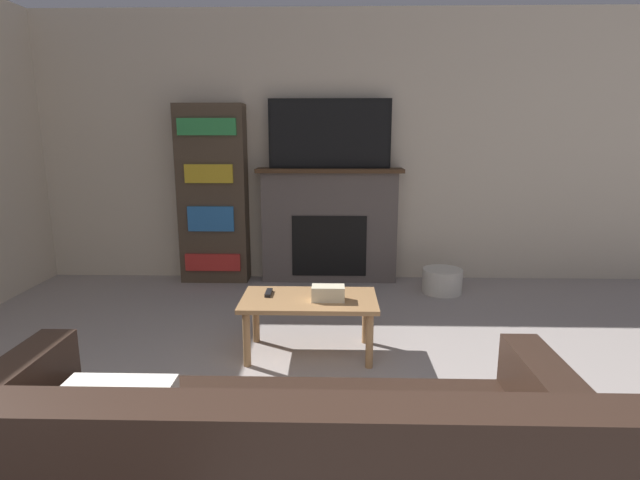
{
  "coord_description": "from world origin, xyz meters",
  "views": [
    {
      "loc": [
        0.09,
        -0.96,
        1.51
      ],
      "look_at": [
        -0.0,
        2.54,
        0.76
      ],
      "focal_mm": 28.0,
      "sensor_mm": 36.0,
      "label": 1
    }
  ],
  "objects_px": {
    "fireplace": "(329,225)",
    "coffee_table": "(309,306)",
    "tv": "(330,134)",
    "bookshelf": "(213,195)",
    "storage_basket": "(442,281)"
  },
  "relations": [
    {
      "from": "coffee_table",
      "to": "tv",
      "type": "bearing_deg",
      "value": 86.01
    },
    {
      "from": "tv",
      "to": "bookshelf",
      "type": "height_order",
      "value": "tv"
    },
    {
      "from": "fireplace",
      "to": "bookshelf",
      "type": "bearing_deg",
      "value": -178.91
    },
    {
      "from": "coffee_table",
      "to": "bookshelf",
      "type": "xyz_separation_m",
      "value": [
        -1.06,
        1.77,
        0.55
      ]
    },
    {
      "from": "tv",
      "to": "bookshelf",
      "type": "relative_size",
      "value": 0.67
    },
    {
      "from": "tv",
      "to": "storage_basket",
      "type": "bearing_deg",
      "value": -18.69
    },
    {
      "from": "storage_basket",
      "to": "bookshelf",
      "type": "bearing_deg",
      "value": 170.83
    },
    {
      "from": "coffee_table",
      "to": "storage_basket",
      "type": "bearing_deg",
      "value": 49.06
    },
    {
      "from": "fireplace",
      "to": "coffee_table",
      "type": "bearing_deg",
      "value": -93.95
    },
    {
      "from": "tv",
      "to": "coffee_table",
      "type": "bearing_deg",
      "value": -93.99
    },
    {
      "from": "fireplace",
      "to": "bookshelf",
      "type": "height_order",
      "value": "bookshelf"
    },
    {
      "from": "fireplace",
      "to": "coffee_table",
      "type": "distance_m",
      "value": 1.81
    },
    {
      "from": "bookshelf",
      "to": "tv",
      "type": "bearing_deg",
      "value": 0.12
    },
    {
      "from": "fireplace",
      "to": "coffee_table",
      "type": "xyz_separation_m",
      "value": [
        -0.12,
        -1.79,
        -0.24
      ]
    },
    {
      "from": "fireplace",
      "to": "tv",
      "type": "xyz_separation_m",
      "value": [
        -0.0,
        -0.02,
        0.92
      ]
    }
  ]
}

